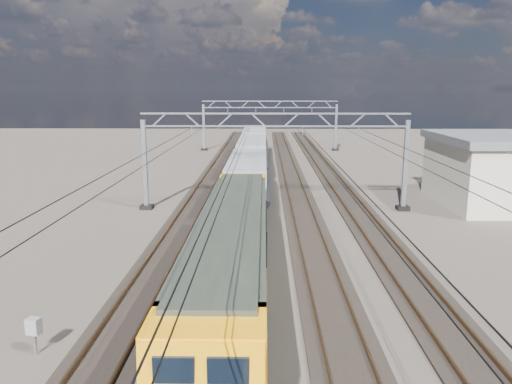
{
  "coord_description": "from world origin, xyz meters",
  "views": [
    {
      "loc": [
        -0.73,
        -32.0,
        8.79
      ],
      "look_at": [
        -1.26,
        -1.22,
        2.4
      ],
      "focal_mm": 35.0,
      "sensor_mm": 36.0,
      "label": 1
    }
  ],
  "objects_px": {
    "hopper_wagon_mid": "(252,154)",
    "catenary_gantry_far": "(270,123)",
    "hopper_wagon_lead": "(248,178)",
    "locomotive": "(233,252)",
    "hopper_wagon_third": "(255,140)",
    "trackside_cabinet": "(34,327)",
    "catenary_gantry_mid": "(275,157)"
  },
  "relations": [
    {
      "from": "hopper_wagon_mid",
      "to": "catenary_gantry_far",
      "type": "bearing_deg",
      "value": 84.53
    },
    {
      "from": "catenary_gantry_mid",
      "to": "locomotive",
      "type": "relative_size",
      "value": 0.94
    },
    {
      "from": "hopper_wagon_third",
      "to": "trackside_cabinet",
      "type": "relative_size",
      "value": 9.82
    },
    {
      "from": "trackside_cabinet",
      "to": "hopper_wagon_third",
      "type": "bearing_deg",
      "value": 94.91
    },
    {
      "from": "catenary_gantry_mid",
      "to": "trackside_cabinet",
      "type": "xyz_separation_m",
      "value": [
        -8.4,
        -20.8,
        -2.9
      ]
    },
    {
      "from": "catenary_gantry_far",
      "to": "trackside_cabinet",
      "type": "bearing_deg",
      "value": -98.41
    },
    {
      "from": "locomotive",
      "to": "hopper_wagon_lead",
      "type": "bearing_deg",
      "value": 90.0
    },
    {
      "from": "hopper_wagon_mid",
      "to": "trackside_cabinet",
      "type": "distance_m",
      "value": 36.5
    },
    {
      "from": "catenary_gantry_mid",
      "to": "hopper_wagon_lead",
      "type": "distance_m",
      "value": 2.77
    },
    {
      "from": "hopper_wagon_lead",
      "to": "hopper_wagon_mid",
      "type": "distance_m",
      "value": 14.2
    },
    {
      "from": "catenary_gantry_far",
      "to": "hopper_wagon_third",
      "type": "relative_size",
      "value": 1.53
    },
    {
      "from": "catenary_gantry_far",
      "to": "hopper_wagon_mid",
      "type": "distance_m",
      "value": 21.04
    },
    {
      "from": "catenary_gantry_far",
      "to": "hopper_wagon_third",
      "type": "height_order",
      "value": "catenary_gantry_far"
    },
    {
      "from": "trackside_cabinet",
      "to": "locomotive",
      "type": "bearing_deg",
      "value": 44.33
    },
    {
      "from": "locomotive",
      "to": "hopper_wagon_third",
      "type": "distance_m",
      "value": 46.1
    },
    {
      "from": "locomotive",
      "to": "trackside_cabinet",
      "type": "bearing_deg",
      "value": -147.87
    },
    {
      "from": "catenary_gantry_mid",
      "to": "catenary_gantry_far",
      "type": "xyz_separation_m",
      "value": [
        0.0,
        36.0,
        0.0
      ]
    },
    {
      "from": "catenary_gantry_far",
      "to": "hopper_wagon_third",
      "type": "xyz_separation_m",
      "value": [
        -2.0,
        -6.68,
        -1.67
      ]
    },
    {
      "from": "hopper_wagon_third",
      "to": "trackside_cabinet",
      "type": "height_order",
      "value": "hopper_wagon_third"
    },
    {
      "from": "catenary_gantry_mid",
      "to": "catenary_gantry_far",
      "type": "bearing_deg",
      "value": 90.0
    },
    {
      "from": "hopper_wagon_lead",
      "to": "hopper_wagon_mid",
      "type": "bearing_deg",
      "value": 90.0
    },
    {
      "from": "hopper_wagon_third",
      "to": "catenary_gantry_far",
      "type": "bearing_deg",
      "value": 73.33
    },
    {
      "from": "locomotive",
      "to": "hopper_wagon_third",
      "type": "relative_size",
      "value": 1.62
    },
    {
      "from": "locomotive",
      "to": "hopper_wagon_third",
      "type": "bearing_deg",
      "value": 90.0
    },
    {
      "from": "hopper_wagon_mid",
      "to": "locomotive",
      "type": "bearing_deg",
      "value": -90.0
    },
    {
      "from": "catenary_gantry_far",
      "to": "locomotive",
      "type": "height_order",
      "value": "catenary_gantry_far"
    },
    {
      "from": "hopper_wagon_lead",
      "to": "hopper_wagon_mid",
      "type": "relative_size",
      "value": 1.0
    },
    {
      "from": "catenary_gantry_mid",
      "to": "hopper_wagon_lead",
      "type": "height_order",
      "value": "catenary_gantry_mid"
    },
    {
      "from": "hopper_wagon_third",
      "to": "trackside_cabinet",
      "type": "xyz_separation_m",
      "value": [
        -6.4,
        -50.12,
        -1.22
      ]
    },
    {
      "from": "locomotive",
      "to": "hopper_wagon_third",
      "type": "height_order",
      "value": "locomotive"
    },
    {
      "from": "hopper_wagon_lead",
      "to": "hopper_wagon_mid",
      "type": "height_order",
      "value": "same"
    },
    {
      "from": "hopper_wagon_lead",
      "to": "trackside_cabinet",
      "type": "height_order",
      "value": "hopper_wagon_lead"
    }
  ]
}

